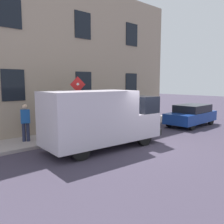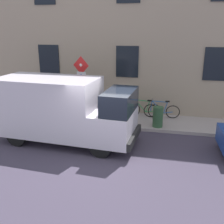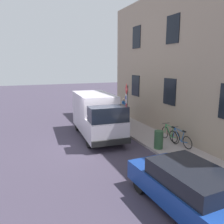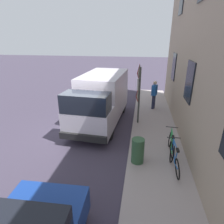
{
  "view_description": "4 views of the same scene",
  "coord_description": "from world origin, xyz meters",
  "px_view_note": "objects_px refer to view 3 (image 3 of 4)",
  "views": [
    {
      "loc": [
        -7.08,
        8.22,
        2.86
      ],
      "look_at": [
        1.77,
        0.22,
        1.35
      ],
      "focal_mm": 38.0,
      "sensor_mm": 36.0,
      "label": 1
    },
    {
      "loc": [
        -8.22,
        -2.07,
        4.28
      ],
      "look_at": [
        1.95,
        0.19,
        0.93
      ],
      "focal_mm": 42.13,
      "sensor_mm": 36.0,
      "label": 2
    },
    {
      "loc": [
        -3.53,
        -10.8,
        4.24
      ],
      "look_at": [
        1.55,
        1.46,
        1.48
      ],
      "focal_mm": 36.83,
      "sensor_mm": 36.0,
      "label": 3
    },
    {
      "loc": [
        2.77,
        -7.35,
        4.24
      ],
      "look_at": [
        1.52,
        0.29,
        1.19
      ],
      "focal_mm": 30.26,
      "sensor_mm": 36.0,
      "label": 4
    }
  ],
  "objects_px": {
    "parked_hatchback": "(188,187)",
    "sign_post_stacked": "(126,102)",
    "bicycle_green": "(170,134)",
    "delivery_van": "(97,114)",
    "pedestrian": "(124,109)",
    "bicycle_blue": "(180,139)",
    "litter_bin": "(159,140)"
  },
  "relations": [
    {
      "from": "bicycle_green",
      "to": "litter_bin",
      "type": "relative_size",
      "value": 1.9
    },
    {
      "from": "bicycle_blue",
      "to": "pedestrian",
      "type": "height_order",
      "value": "pedestrian"
    },
    {
      "from": "parked_hatchback",
      "to": "sign_post_stacked",
      "type": "bearing_deg",
      "value": -14.87
    },
    {
      "from": "delivery_van",
      "to": "pedestrian",
      "type": "bearing_deg",
      "value": 131.45
    },
    {
      "from": "sign_post_stacked",
      "to": "bicycle_green",
      "type": "bearing_deg",
      "value": -62.62
    },
    {
      "from": "bicycle_green",
      "to": "litter_bin",
      "type": "distance_m",
      "value": 1.43
    },
    {
      "from": "delivery_van",
      "to": "litter_bin",
      "type": "xyz_separation_m",
      "value": [
        2.04,
        -3.48,
        -0.74
      ]
    },
    {
      "from": "parked_hatchback",
      "to": "litter_bin",
      "type": "bearing_deg",
      "value": -25.76
    },
    {
      "from": "delivery_van",
      "to": "bicycle_green",
      "type": "height_order",
      "value": "delivery_van"
    },
    {
      "from": "bicycle_green",
      "to": "pedestrian",
      "type": "height_order",
      "value": "pedestrian"
    },
    {
      "from": "sign_post_stacked",
      "to": "parked_hatchback",
      "type": "relative_size",
      "value": 0.71
    },
    {
      "from": "parked_hatchback",
      "to": "pedestrian",
      "type": "distance_m",
      "value": 10.34
    },
    {
      "from": "litter_bin",
      "to": "pedestrian",
      "type": "bearing_deg",
      "value": 82.29
    },
    {
      "from": "bicycle_blue",
      "to": "bicycle_green",
      "type": "distance_m",
      "value": 0.84
    },
    {
      "from": "bicycle_blue",
      "to": "litter_bin",
      "type": "distance_m",
      "value": 1.23
    },
    {
      "from": "pedestrian",
      "to": "parked_hatchback",
      "type": "bearing_deg",
      "value": 95.24
    },
    {
      "from": "sign_post_stacked",
      "to": "bicycle_blue",
      "type": "bearing_deg",
      "value": -68.55
    },
    {
      "from": "bicycle_green",
      "to": "sign_post_stacked",
      "type": "bearing_deg",
      "value": 30.99
    },
    {
      "from": "delivery_van",
      "to": "parked_hatchback",
      "type": "height_order",
      "value": "delivery_van"
    },
    {
      "from": "sign_post_stacked",
      "to": "bicycle_green",
      "type": "relative_size",
      "value": 1.67
    },
    {
      "from": "sign_post_stacked",
      "to": "pedestrian",
      "type": "bearing_deg",
      "value": 68.17
    },
    {
      "from": "bicycle_green",
      "to": "delivery_van",
      "type": "bearing_deg",
      "value": 53.54
    },
    {
      "from": "bicycle_blue",
      "to": "pedestrian",
      "type": "xyz_separation_m",
      "value": [
        -0.46,
        5.77,
        0.56
      ]
    },
    {
      "from": "delivery_van",
      "to": "pedestrian",
      "type": "height_order",
      "value": "delivery_van"
    },
    {
      "from": "delivery_van",
      "to": "bicycle_blue",
      "type": "bearing_deg",
      "value": 45.98
    },
    {
      "from": "parked_hatchback",
      "to": "bicycle_blue",
      "type": "bearing_deg",
      "value": -38.58
    },
    {
      "from": "parked_hatchback",
      "to": "pedestrian",
      "type": "bearing_deg",
      "value": -17.01
    },
    {
      "from": "sign_post_stacked",
      "to": "bicycle_green",
      "type": "xyz_separation_m",
      "value": [
        1.37,
        -2.65,
        -1.45
      ]
    },
    {
      "from": "pedestrian",
      "to": "sign_post_stacked",
      "type": "bearing_deg",
      "value": 88.34
    },
    {
      "from": "bicycle_blue",
      "to": "pedestrian",
      "type": "relative_size",
      "value": 1.0
    },
    {
      "from": "pedestrian",
      "to": "bicycle_blue",
      "type": "bearing_deg",
      "value": 114.72
    },
    {
      "from": "pedestrian",
      "to": "litter_bin",
      "type": "relative_size",
      "value": 1.91
    }
  ]
}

